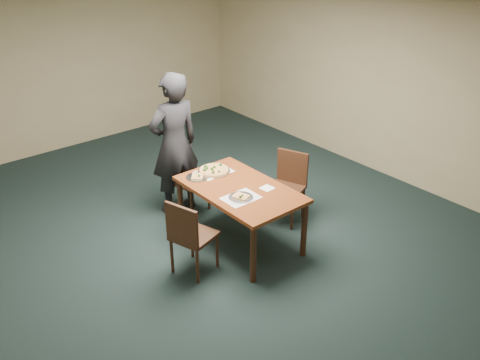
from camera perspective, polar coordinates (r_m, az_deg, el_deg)
ground at (r=6.67m, az=-1.33°, el=-6.26°), size 8.00×8.00×0.00m
room_shell at (r=5.89m, az=-1.52°, el=8.01°), size 8.00×8.00×8.00m
dining_table at (r=6.27m, az=0.00°, el=-1.56°), size 0.90×1.50×0.75m
chair_far at (r=7.09m, az=-5.94°, el=0.55°), size 0.51×0.51×0.91m
chair_left at (r=5.83m, az=-5.44°, el=-5.75°), size 0.52×0.52×0.91m
chair_right at (r=6.89m, az=5.18°, el=-0.25°), size 0.54×0.54×0.91m
diner at (r=6.93m, az=-7.02°, el=3.80°), size 0.72×0.50×1.90m
placemat_main at (r=6.61m, az=-2.79°, el=0.90°), size 0.42×0.32×0.00m
placemat_near at (r=6.01m, az=0.09°, el=-1.91°), size 0.40×0.30×0.00m
pizza_pan at (r=6.60m, az=-2.83°, el=1.07°), size 0.40×0.40×0.07m
slice_plate_near at (r=6.00m, az=0.09°, el=-1.81°), size 0.28×0.28×0.06m
slice_plate_far at (r=6.47m, az=-4.56°, el=0.35°), size 0.28×0.28×0.06m
napkin at (r=6.22m, az=2.91°, el=-0.88°), size 0.15×0.15×0.01m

